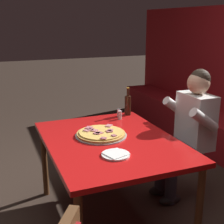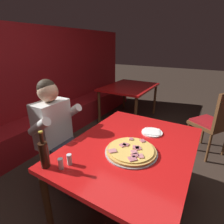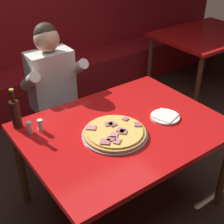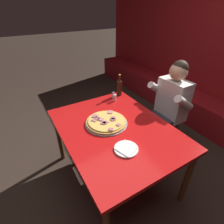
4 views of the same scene
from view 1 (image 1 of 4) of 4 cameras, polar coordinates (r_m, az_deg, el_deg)
name	(u,v)px [view 1 (image 1 of 4)]	position (r m, az deg, el deg)	size (l,w,h in m)	color
ground_plane	(111,218)	(2.95, -0.22, -18.81)	(24.00, 24.00, 0.00)	#33261E
main_dining_table	(111,148)	(2.62, -0.24, -6.52)	(1.36, 1.04, 0.75)	brown
pizza	(101,134)	(2.66, -2.03, -4.01)	(0.44, 0.44, 0.05)	#9E9EA3
plate_white_paper	(116,155)	(2.29, 0.67, -7.79)	(0.21, 0.21, 0.02)	white
beer_bottle	(128,105)	(3.23, 2.90, 1.37)	(0.07, 0.07, 0.29)	black
shaker_red_pepper_flakes	(119,113)	(3.17, 1.26, -0.24)	(0.04, 0.04, 0.09)	silver
shaker_black_pepper	(120,115)	(3.10, 1.45, -0.62)	(0.04, 0.04, 0.09)	silver
diner_seated_blue_shirt	(188,129)	(3.06, 13.66, -3.02)	(0.53, 0.53, 1.27)	black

